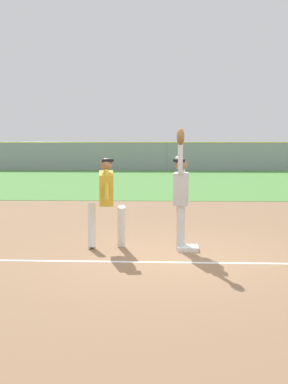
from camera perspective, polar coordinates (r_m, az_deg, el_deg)
The scene contains 10 objects.
ground_plane at distance 9.25m, azimuth 3.98°, elevation -7.14°, with size 71.05×71.05×0.00m, color #936D4C.
outfield_grass at distance 24.14m, azimuth 2.74°, elevation 1.20°, with size 46.79×14.63×0.01m, color #549342.
first_base at distance 9.76m, azimuth 4.89°, elevation -6.19°, with size 0.38×0.38×0.08m, color white.
fielder at distance 9.67m, azimuth 4.10°, elevation 0.18°, with size 0.31×0.90×2.28m.
runner at distance 9.78m, azimuth -4.19°, elevation -0.48°, with size 0.78×0.85×1.72m.
baseball at distance 9.94m, azimuth 3.71°, elevation 3.79°, with size 0.07×0.07×0.07m, color white.
outfield_fence at distance 31.38m, azimuth 2.57°, elevation 3.95°, with size 46.87×0.08×1.73m.
parked_car_white at distance 34.70m, azimuth -7.87°, elevation 3.81°, with size 4.52×2.36×1.25m.
parked_car_tan at distance 34.23m, azimuth -0.53°, elevation 3.83°, with size 4.42×2.16×1.25m.
parked_car_green at distance 34.80m, azimuth 7.33°, elevation 3.82°, with size 4.59×2.51×1.25m.
Camera 1 is at (-0.33, -8.99, 2.15)m, focal length 48.28 mm.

